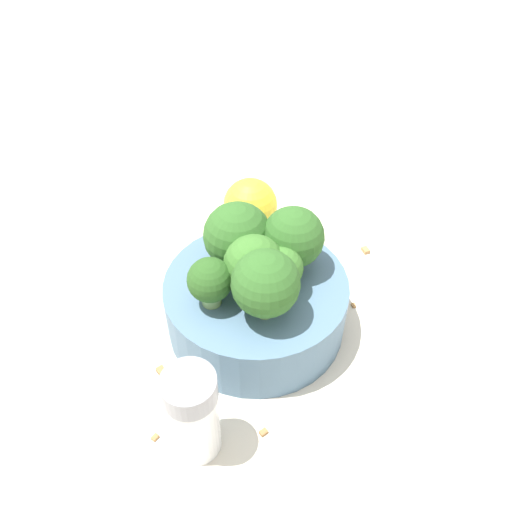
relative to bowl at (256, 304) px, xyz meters
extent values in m
plane|color=beige|center=(0.00, 0.00, -0.03)|extent=(3.00, 3.00, 0.00)
cylinder|color=slate|center=(0.00, 0.00, 0.00)|extent=(0.16, 0.16, 0.05)
cylinder|color=#84AD66|center=(0.01, 0.00, 0.04)|extent=(0.02, 0.02, 0.02)
sphere|color=#386B28|center=(0.01, 0.00, 0.06)|extent=(0.05, 0.05, 0.05)
cylinder|color=#8EB770|center=(-0.02, -0.02, 0.04)|extent=(0.02, 0.02, 0.02)
sphere|color=#2D5B23|center=(-0.02, -0.02, 0.06)|extent=(0.06, 0.06, 0.06)
cylinder|color=#7A9E5B|center=(-0.03, 0.03, 0.04)|extent=(0.02, 0.02, 0.02)
sphere|color=#2D5B23|center=(-0.03, 0.03, 0.06)|extent=(0.05, 0.05, 0.05)
cylinder|color=#7A9E5B|center=(0.03, -0.03, 0.04)|extent=(0.02, 0.02, 0.02)
sphere|color=#28511E|center=(0.03, -0.03, 0.05)|extent=(0.04, 0.04, 0.04)
cylinder|color=#7A9E5B|center=(0.03, 0.01, 0.04)|extent=(0.02, 0.02, 0.03)
sphere|color=#2D5B23|center=(0.03, 0.01, 0.06)|extent=(0.05, 0.05, 0.05)
cylinder|color=#8EB770|center=(0.01, 0.02, 0.04)|extent=(0.02, 0.02, 0.02)
sphere|color=#386B28|center=(0.01, 0.02, 0.05)|extent=(0.04, 0.04, 0.04)
cylinder|color=silver|center=(0.12, -0.03, 0.01)|extent=(0.04, 0.04, 0.07)
cylinder|color=gray|center=(0.12, -0.03, 0.05)|extent=(0.04, 0.04, 0.02)
sphere|color=yellow|center=(-0.14, -0.03, 0.00)|extent=(0.06, 0.06, 0.06)
cube|color=#AD7F4C|center=(-0.12, 0.10, -0.02)|extent=(0.01, 0.01, 0.01)
cube|color=olive|center=(-0.04, 0.09, -0.02)|extent=(0.01, 0.01, 0.01)
cube|color=olive|center=(0.12, -0.06, -0.02)|extent=(0.01, 0.01, 0.01)
cube|color=olive|center=(0.07, -0.07, -0.02)|extent=(0.01, 0.01, 0.01)
cube|color=olive|center=(0.11, 0.02, -0.02)|extent=(0.01, 0.01, 0.01)
camera|label=1|loc=(0.29, 0.05, 0.33)|focal=35.00mm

